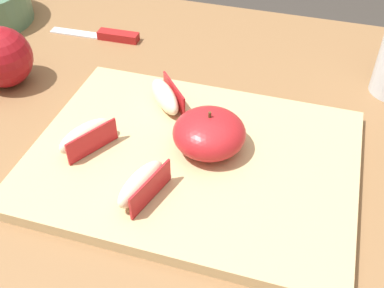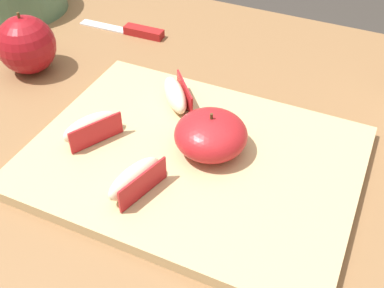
% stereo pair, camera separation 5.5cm
% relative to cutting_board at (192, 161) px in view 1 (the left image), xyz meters
% --- Properties ---
extents(dining_table, '(1.39, 0.87, 0.76)m').
position_rel_cutting_board_xyz_m(dining_table, '(-0.05, 0.00, -0.11)').
color(dining_table, brown).
rests_on(dining_table, ground_plane).
extents(cutting_board, '(0.39, 0.29, 0.02)m').
position_rel_cutting_board_xyz_m(cutting_board, '(0.00, 0.00, 0.00)').
color(cutting_board, tan).
rests_on(cutting_board, dining_table).
extents(apple_half_skin_up, '(0.09, 0.09, 0.06)m').
position_rel_cutting_board_xyz_m(apple_half_skin_up, '(0.02, 0.02, 0.03)').
color(apple_half_skin_up, '#B21E23').
rests_on(apple_half_skin_up, cutting_board).
extents(apple_wedge_near_knife, '(0.07, 0.07, 0.03)m').
position_rel_cutting_board_xyz_m(apple_wedge_near_knife, '(-0.06, 0.08, 0.02)').
color(apple_wedge_near_knife, beige).
rests_on(apple_wedge_near_knife, cutting_board).
extents(apple_wedge_back, '(0.05, 0.08, 0.03)m').
position_rel_cutting_board_xyz_m(apple_wedge_back, '(-0.03, -0.07, 0.02)').
color(apple_wedge_back, beige).
rests_on(apple_wedge_back, cutting_board).
extents(apple_wedge_front, '(0.06, 0.08, 0.03)m').
position_rel_cutting_board_xyz_m(apple_wedge_front, '(-0.13, -0.02, 0.02)').
color(apple_wedge_front, beige).
rests_on(apple_wedge_front, cutting_board).
extents(paring_knife, '(0.16, 0.02, 0.01)m').
position_rel_cutting_board_xyz_m(paring_knife, '(-0.22, 0.26, -0.00)').
color(paring_knife, silver).
rests_on(paring_knife, dining_table).
extents(whole_apple_red_delicious, '(0.09, 0.09, 0.10)m').
position_rel_cutting_board_xyz_m(whole_apple_red_delicious, '(-0.32, 0.09, 0.04)').
color(whole_apple_red_delicious, maroon).
rests_on(whole_apple_red_delicious, dining_table).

